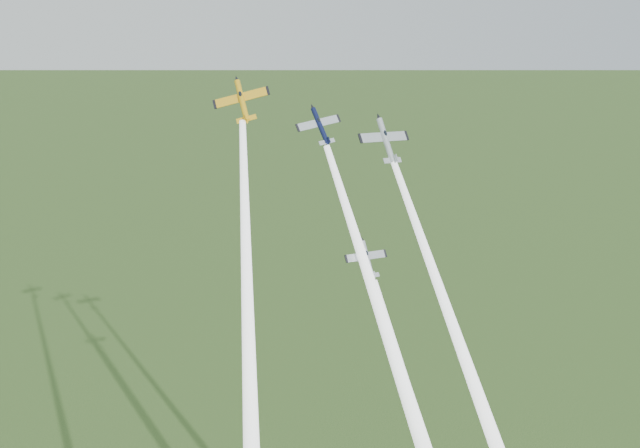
{
  "coord_description": "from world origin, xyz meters",
  "views": [
    {
      "loc": [
        -34.8,
        -104.79,
        126.03
      ],
      "look_at": [
        0.0,
        -6.0,
        92.0
      ],
      "focal_mm": 45.0,
      "sensor_mm": 36.0,
      "label": 1
    }
  ],
  "objects_px": {
    "plane_navy": "(320,126)",
    "plane_silver_right": "(386,140)",
    "plane_silver_low": "(367,259)",
    "plane_yellow": "(242,101)"
  },
  "relations": [
    {
      "from": "plane_silver_right",
      "to": "plane_yellow",
      "type": "bearing_deg",
      "value": 144.36
    },
    {
      "from": "plane_yellow",
      "to": "plane_navy",
      "type": "bearing_deg",
      "value": -10.0
    },
    {
      "from": "plane_navy",
      "to": "plane_silver_right",
      "type": "relative_size",
      "value": 0.82
    },
    {
      "from": "plane_silver_right",
      "to": "plane_silver_low",
      "type": "bearing_deg",
      "value": -140.96
    },
    {
      "from": "plane_yellow",
      "to": "plane_silver_low",
      "type": "height_order",
      "value": "plane_yellow"
    },
    {
      "from": "plane_navy",
      "to": "plane_silver_right",
      "type": "bearing_deg",
      "value": -31.2
    },
    {
      "from": "plane_silver_low",
      "to": "plane_yellow",
      "type": "bearing_deg",
      "value": 122.36
    },
    {
      "from": "plane_yellow",
      "to": "plane_silver_right",
      "type": "distance_m",
      "value": 21.46
    },
    {
      "from": "plane_navy",
      "to": "plane_silver_right",
      "type": "height_order",
      "value": "plane_navy"
    },
    {
      "from": "plane_yellow",
      "to": "plane_silver_right",
      "type": "xyz_separation_m",
      "value": [
        19.18,
        -7.85,
        -5.58
      ]
    }
  ]
}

